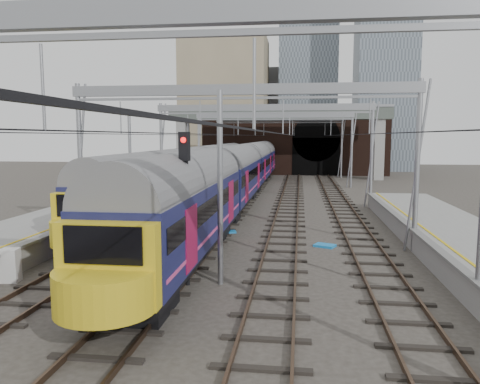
# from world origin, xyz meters

# --- Properties ---
(ground) EXTENTS (160.00, 160.00, 0.00)m
(ground) POSITION_xyz_m (0.00, 0.00, 0.00)
(ground) COLOR #38332D
(ground) RESTS_ON ground
(tracks) EXTENTS (14.40, 80.00, 0.22)m
(tracks) POSITION_xyz_m (0.00, 15.00, 0.02)
(tracks) COLOR #4C3828
(tracks) RESTS_ON ground
(overhead_line) EXTENTS (16.80, 80.00, 8.00)m
(overhead_line) POSITION_xyz_m (0.00, 21.49, 6.57)
(overhead_line) COLOR gray
(overhead_line) RESTS_ON ground
(retaining_wall) EXTENTS (28.00, 2.75, 9.00)m
(retaining_wall) POSITION_xyz_m (1.40, 51.93, 4.33)
(retaining_wall) COLOR black
(retaining_wall) RESTS_ON ground
(overbridge) EXTENTS (28.00, 3.00, 9.25)m
(overbridge) POSITION_xyz_m (0.00, 46.00, 7.27)
(overbridge) COLOR gray
(overbridge) RESTS_ON ground
(city_skyline) EXTENTS (37.50, 27.50, 60.00)m
(city_skyline) POSITION_xyz_m (2.73, 70.48, 17.09)
(city_skyline) COLOR tan
(city_skyline) RESTS_ON ground
(train_main) EXTENTS (2.76, 63.89, 4.77)m
(train_main) POSITION_xyz_m (-2.00, 28.38, 2.47)
(train_main) COLOR black
(train_main) RESTS_ON ground
(train_second) EXTENTS (2.60, 45.07, 4.53)m
(train_second) POSITION_xyz_m (-6.00, 25.84, 2.36)
(train_second) COLOR black
(train_second) RESTS_ON ground
(signal_near_centre) EXTENTS (0.43, 0.49, 5.54)m
(signal_near_centre) POSITION_xyz_m (-1.19, 1.70, 3.44)
(signal_near_centre) COLOR black
(signal_near_centre) RESTS_ON ground
(relay_cabinet) EXTENTS (0.70, 0.61, 1.25)m
(relay_cabinet) POSITION_xyz_m (-7.80, 1.27, 0.63)
(relay_cabinet) COLOR silver
(relay_cabinet) RESTS_ON ground
(equip_cover_a) EXTENTS (1.11, 0.94, 0.11)m
(equip_cover_a) POSITION_xyz_m (-2.26, -0.90, 0.06)
(equip_cover_a) COLOR #1C82D4
(equip_cover_a) RESTS_ON ground
(equip_cover_b) EXTENTS (0.97, 0.80, 0.10)m
(equip_cover_b) POSITION_xyz_m (-1.12, 11.16, 0.05)
(equip_cover_b) COLOR #1C82D4
(equip_cover_b) RESTS_ON ground
(equip_cover_c) EXTENTS (1.16, 1.02, 0.11)m
(equip_cover_c) POSITION_xyz_m (4.10, 8.41, 0.06)
(equip_cover_c) COLOR #1C82D4
(equip_cover_c) RESTS_ON ground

